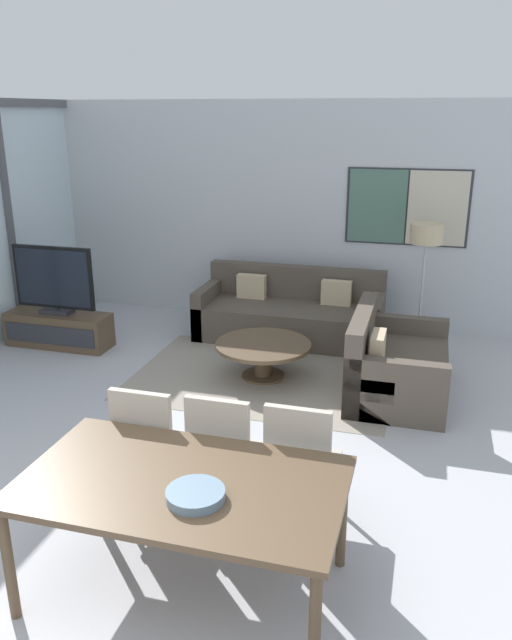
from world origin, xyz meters
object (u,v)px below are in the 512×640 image
(sofa_side, at_px, (390,367))
(dining_chair_left, at_px, (150,442))
(tv_console, at_px, (59,329))
(dining_chair_centre, at_px, (224,451))
(television, at_px, (54,281))
(floor_lamp, at_px, (426,242))
(sofa_main, at_px, (291,315))
(dining_chair_right, at_px, (300,460))
(fruit_bowl, at_px, (195,494))
(coffee_table, at_px, (263,352))
(dining_table, at_px, (183,490))

(sofa_side, bearing_deg, dining_chair_left, 148.53)
(tv_console, height_order, dining_chair_centre, dining_chair_centre)
(tv_console, distance_m, dining_chair_left, 3.60)
(tv_console, xyz_separation_m, dining_chair_centre, (2.94, -2.61, 0.32))
(television, xyz_separation_m, floor_lamp, (4.10, 1.11, 0.46))
(tv_console, height_order, dining_chair_left, dining_chair_left)
(television, relative_size, dining_chair_left, 1.05)
(television, bearing_deg, dining_chair_centre, -41.69)
(sofa_main, height_order, dining_chair_right, dining_chair_right)
(television, xyz_separation_m, dining_chair_centre, (2.94, -2.62, -0.28))
(television, height_order, floor_lamp, floor_lamp)
(sofa_main, xyz_separation_m, floor_lamp, (1.53, 0.04, 0.98))
(floor_lamp, bearing_deg, dining_chair_centre, -107.33)
(dining_chair_right, xyz_separation_m, fruit_bowl, (-0.38, -0.88, 0.25))
(sofa_main, bearing_deg, sofa_side, -45.92)
(tv_console, bearing_deg, dining_chair_right, -36.94)
(coffee_table, bearing_deg, fruit_bowl, -81.16)
(tv_console, relative_size, sofa_main, 0.56)
(dining_chair_right, distance_m, floor_lamp, 3.83)
(tv_console, bearing_deg, dining_table, -48.54)
(floor_lamp, bearing_deg, coffee_table, -138.48)
(dining_chair_left, height_order, dining_chair_right, same)
(television, xyz_separation_m, coffee_table, (2.57, -0.24, -0.51))
(tv_console, distance_m, sofa_main, 2.79)
(sofa_main, distance_m, floor_lamp, 1.82)
(sofa_side, relative_size, dining_chair_left, 1.49)
(sofa_main, xyz_separation_m, dining_table, (0.37, -4.39, 0.40))
(fruit_bowl, bearing_deg, sofa_main, 96.31)
(fruit_bowl, bearing_deg, dining_table, 132.51)
(dining_table, height_order, dining_chair_right, dining_chair_right)
(sofa_side, bearing_deg, dining_table, 162.93)
(dining_chair_left, xyz_separation_m, fruit_bowl, (0.65, -0.82, 0.25))
(sofa_side, distance_m, dining_table, 3.21)
(tv_console, relative_size, dining_chair_centre, 1.32)
(dining_table, bearing_deg, sofa_main, 94.76)
(tv_console, xyz_separation_m, sofa_side, (3.87, -0.27, 0.07))
(television, relative_size, dining_table, 0.56)
(dining_chair_right, bearing_deg, sofa_side, 79.74)
(sofa_side, relative_size, fruit_bowl, 4.53)
(dining_chair_centre, distance_m, floor_lamp, 3.97)
(dining_table, bearing_deg, dining_chair_left, 127.34)
(dining_chair_left, relative_size, dining_chair_right, 1.00)
(television, relative_size, dining_chair_centre, 1.05)
(sofa_main, relative_size, fruit_bowl, 7.10)
(floor_lamp, bearing_deg, sofa_main, -178.54)
(dining_chair_left, bearing_deg, television, 132.43)
(sofa_side, relative_size, coffee_table, 1.43)
(television, bearing_deg, floor_lamp, 15.13)
(dining_chair_centre, bearing_deg, tv_console, 138.31)
(television, distance_m, fruit_bowl, 4.64)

